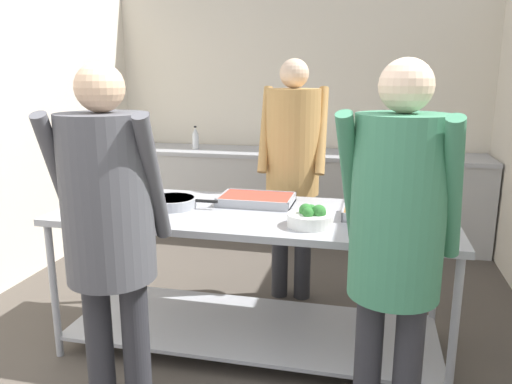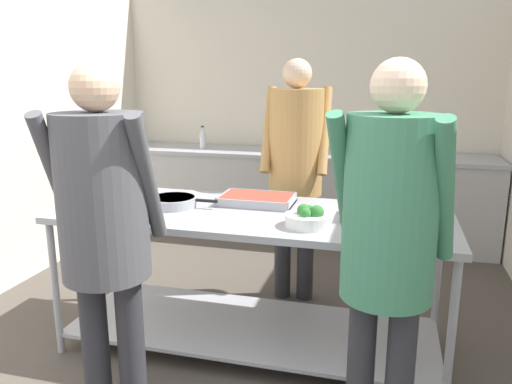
% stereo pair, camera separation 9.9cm
% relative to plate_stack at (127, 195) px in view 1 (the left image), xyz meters
% --- Properties ---
extents(wall_rear, '(4.10, 0.06, 2.65)m').
position_rel_plate_stack_xyz_m(wall_rear, '(0.75, 2.50, 0.41)').
color(wall_rear, beige).
rests_on(wall_rear, ground_plane).
extents(back_counter, '(3.94, 0.65, 0.92)m').
position_rel_plate_stack_xyz_m(back_counter, '(0.75, 2.13, -0.45)').
color(back_counter, '#A8A8A8').
rests_on(back_counter, ground_plane).
extents(serving_counter, '(2.37, 0.89, 0.89)m').
position_rel_plate_stack_xyz_m(serving_counter, '(0.89, -0.12, -0.31)').
color(serving_counter, '#9EA0A8').
rests_on(serving_counter, ground_plane).
extents(plate_stack, '(0.23, 0.23, 0.05)m').
position_rel_plate_stack_xyz_m(plate_stack, '(0.00, 0.00, 0.00)').
color(plate_stack, white).
rests_on(plate_stack, serving_counter).
extents(sauce_pan, '(0.45, 0.31, 0.06)m').
position_rel_plate_stack_xyz_m(sauce_pan, '(0.38, -0.13, 0.01)').
color(sauce_pan, '#9EA0A8').
rests_on(sauce_pan, serving_counter).
extents(serving_tray_roast, '(0.47, 0.31, 0.05)m').
position_rel_plate_stack_xyz_m(serving_tray_roast, '(0.87, 0.08, 0.00)').
color(serving_tray_roast, '#9EA0A8').
rests_on(serving_tray_roast, serving_counter).
extents(broccoli_bowl, '(0.25, 0.25, 0.12)m').
position_rel_plate_stack_xyz_m(broccoli_bowl, '(1.27, -0.33, 0.02)').
color(broccoli_bowl, silver).
rests_on(broccoli_bowl, serving_counter).
extents(serving_tray_vegetables, '(0.47, 0.26, 0.05)m').
position_rel_plate_stack_xyz_m(serving_tray_vegetables, '(1.67, -0.10, 0.00)').
color(serving_tray_vegetables, '#9EA0A8').
rests_on(serving_tray_vegetables, serving_counter).
extents(guest_serving_left, '(0.53, 0.43, 1.77)m').
position_rel_plate_stack_xyz_m(guest_serving_left, '(1.69, -0.95, 0.18)').
color(guest_serving_left, '#2D2D33').
rests_on(guest_serving_left, ground_plane).
extents(guest_serving_right, '(0.53, 0.40, 1.75)m').
position_rel_plate_stack_xyz_m(guest_serving_right, '(0.46, -1.04, 0.16)').
color(guest_serving_right, '#2D2D33').
rests_on(guest_serving_right, ground_plane).
extents(cook_behind_counter, '(0.50, 0.39, 1.81)m').
position_rel_plate_stack_xyz_m(cook_behind_counter, '(1.01, 0.65, 0.20)').
color(cook_behind_counter, '#2D2D33').
rests_on(cook_behind_counter, ground_plane).
extents(water_bottle, '(0.07, 0.07, 0.25)m').
position_rel_plate_stack_xyz_m(water_bottle, '(-0.26, 2.07, 0.12)').
color(water_bottle, silver).
rests_on(water_bottle, back_counter).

